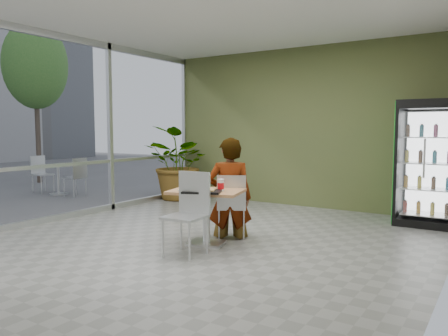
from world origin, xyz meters
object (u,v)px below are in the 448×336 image
(dining_table, at_px, (206,206))
(cafeteria_tray, at_px, (202,191))
(chair_far, at_px, (231,201))
(soda_cup, at_px, (221,185))
(potted_plant, at_px, (180,163))
(chair_near, at_px, (190,206))
(beverage_fridge, at_px, (427,163))
(seated_woman, at_px, (230,198))

(dining_table, xyz_separation_m, cafeteria_tray, (0.08, -0.21, 0.23))
(dining_table, bearing_deg, chair_far, 76.45)
(soda_cup, xyz_separation_m, potted_plant, (-2.87, 2.75, -0.01))
(chair_far, bearing_deg, soda_cup, 72.16)
(potted_plant, bearing_deg, chair_near, -49.94)
(dining_table, height_order, chair_near, chair_near)
(dining_table, height_order, beverage_fridge, beverage_fridge)
(chair_near, bearing_deg, chair_far, 84.22)
(chair_far, distance_m, chair_near, 0.94)
(seated_woman, bearing_deg, cafeteria_tray, 60.52)
(soda_cup, xyz_separation_m, beverage_fridge, (2.11, 2.90, 0.19))
(seated_woman, xyz_separation_m, beverage_fridge, (2.27, 2.42, 0.44))
(dining_table, xyz_separation_m, chair_near, (0.08, -0.47, 0.07))
(dining_table, bearing_deg, soda_cup, 6.95)
(soda_cup, height_order, cafeteria_tray, soda_cup)
(chair_far, xyz_separation_m, beverage_fridge, (2.22, 2.45, 0.48))
(chair_near, xyz_separation_m, potted_plant, (-2.73, 3.25, 0.21))
(seated_woman, relative_size, soda_cup, 10.85)
(chair_near, relative_size, potted_plant, 0.63)
(chair_far, bearing_deg, beverage_fridge, -163.35)
(cafeteria_tray, xyz_separation_m, beverage_fridge, (2.25, 3.13, 0.26))
(cafeteria_tray, height_order, beverage_fridge, beverage_fridge)
(chair_far, xyz_separation_m, cafeteria_tray, (-0.03, -0.68, 0.22))
(chair_far, bearing_deg, chair_near, 56.66)
(seated_woman, bearing_deg, potted_plant, -71.20)
(potted_plant, bearing_deg, beverage_fridge, 1.65)
(beverage_fridge, relative_size, potted_plant, 1.25)
(dining_table, xyz_separation_m, seated_woman, (0.06, 0.50, 0.04))
(soda_cup, height_order, potted_plant, potted_plant)
(chair_far, bearing_deg, seated_woman, -64.56)
(beverage_fridge, bearing_deg, cafeteria_tray, -126.46)
(soda_cup, relative_size, cafeteria_tray, 0.33)
(soda_cup, bearing_deg, chair_near, -105.63)
(chair_near, xyz_separation_m, cafeteria_tray, (0.01, 0.26, 0.16))
(chair_far, xyz_separation_m, potted_plant, (-2.77, 2.31, 0.27))
(potted_plant, bearing_deg, dining_table, -46.30)
(cafeteria_tray, bearing_deg, soda_cup, 60.49)
(soda_cup, bearing_deg, seated_woman, 108.14)
(cafeteria_tray, height_order, potted_plant, potted_plant)
(dining_table, bearing_deg, cafeteria_tray, -68.17)
(chair_far, xyz_separation_m, soda_cup, (0.11, -0.44, 0.29))
(dining_table, xyz_separation_m, chair_far, (0.11, 0.47, 0.01))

